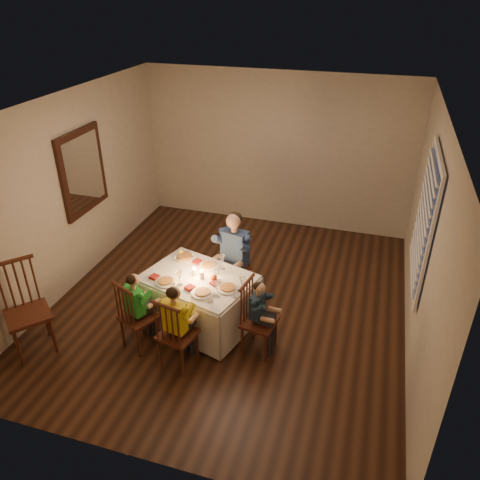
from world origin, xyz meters
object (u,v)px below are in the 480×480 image
(chair_near_right, at_px, (180,362))
(child_teal, at_px, (259,349))
(dining_table, at_px, (199,290))
(child_yellow, at_px, (180,362))
(child_green, at_px, (142,344))
(chair_extra, at_px, (37,349))
(chair_end, at_px, (259,349))
(adult, at_px, (234,295))
(chair_adult, at_px, (234,295))
(chair_near_left, at_px, (142,344))
(serving_bowl, at_px, (185,258))

(chair_near_right, bearing_deg, child_teal, -137.96)
(dining_table, distance_m, child_yellow, 0.89)
(dining_table, relative_size, child_green, 1.51)
(chair_extra, relative_size, child_green, 1.14)
(chair_end, relative_size, adult, 0.74)
(chair_end, bearing_deg, child_yellow, 129.50)
(dining_table, height_order, chair_end, dining_table)
(chair_adult, height_order, chair_extra, chair_extra)
(chair_near_right, xyz_separation_m, child_yellow, (0.00, 0.00, 0.00))
(chair_near_left, bearing_deg, dining_table, -105.42)
(chair_near_right, bearing_deg, chair_near_left, -3.48)
(chair_adult, bearing_deg, chair_extra, -124.36)
(chair_near_right, relative_size, adult, 0.74)
(adult, relative_size, serving_bowl, 5.15)
(chair_end, bearing_deg, dining_table, 80.94)
(serving_bowl, bearing_deg, chair_near_right, -72.17)
(chair_near_left, relative_size, chair_extra, 0.81)
(child_green, bearing_deg, chair_near_left, -0.00)
(serving_bowl, bearing_deg, child_teal, -27.50)
(adult, distance_m, child_teal, 1.13)
(chair_adult, relative_size, child_green, 0.92)
(adult, distance_m, child_yellow, 1.43)
(dining_table, height_order, child_teal, dining_table)
(dining_table, relative_size, chair_near_left, 1.64)
(dining_table, height_order, chair_near_right, dining_table)
(child_green, xyz_separation_m, child_yellow, (0.55, -0.15, 0.00))
(child_green, height_order, child_teal, child_green)
(chair_near_left, xyz_separation_m, serving_bowl, (0.21, 0.92, 0.70))
(chair_near_right, bearing_deg, dining_table, -74.98)
(child_green, distance_m, child_yellow, 0.57)
(dining_table, distance_m, chair_end, 1.01)
(adult, height_order, child_yellow, adult)
(adult, bearing_deg, chair_near_left, -106.92)
(serving_bowl, bearing_deg, child_yellow, -72.17)
(chair_adult, relative_size, chair_end, 1.00)
(dining_table, relative_size, adult, 1.21)
(child_yellow, bearing_deg, chair_adult, -86.16)
(dining_table, relative_size, chair_extra, 1.33)
(chair_near_left, xyz_separation_m, chair_extra, (-1.14, -0.44, 0.00))
(chair_adult, relative_size, adult, 0.74)
(child_teal, relative_size, serving_bowl, 3.88)
(chair_near_left, bearing_deg, child_yellow, -170.28)
(child_yellow, bearing_deg, dining_table, -74.98)
(adult, relative_size, child_green, 1.25)
(child_green, distance_m, serving_bowl, 1.17)
(chair_near_right, xyz_separation_m, chair_end, (0.80, 0.47, 0.00))
(chair_near_left, distance_m, child_yellow, 0.57)
(chair_end, relative_size, child_yellow, 0.88)
(chair_adult, xyz_separation_m, child_green, (-0.75, -1.27, 0.00))
(child_green, relative_size, serving_bowl, 4.12)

